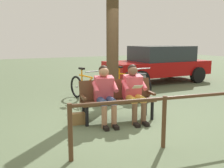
# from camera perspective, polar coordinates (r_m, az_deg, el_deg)

# --- Properties ---
(ground_plane) EXTENTS (40.00, 40.00, 0.00)m
(ground_plane) POSITION_cam_1_polar(r_m,az_deg,el_deg) (5.55, 2.00, -8.10)
(ground_plane) COLOR #566647
(bench) EXTENTS (1.66, 0.73, 0.87)m
(bench) POSITION_cam_1_polar(r_m,az_deg,el_deg) (5.47, 1.15, -2.86)
(bench) COLOR #51331E
(bench) RESTS_ON ground
(person_reading) EXTENTS (0.53, 0.81, 1.20)m
(person_reading) POSITION_cam_1_polar(r_m,az_deg,el_deg) (5.40, 4.97, -1.35)
(person_reading) COLOR #D84C59
(person_reading) RESTS_ON ground
(person_companion) EXTENTS (0.53, 0.81, 1.20)m
(person_companion) POSITION_cam_1_polar(r_m,az_deg,el_deg) (5.19, -1.58, -1.77)
(person_companion) COLOR #D84C59
(person_companion) RESTS_ON ground
(handbag) EXTENTS (0.32, 0.18, 0.24)m
(handbag) POSITION_cam_1_polar(r_m,az_deg,el_deg) (5.29, -7.82, -7.74)
(handbag) COLOR olive
(handbag) RESTS_ON ground
(tree_trunk) EXTENTS (0.32, 0.32, 3.26)m
(tree_trunk) POSITION_cam_1_polar(r_m,az_deg,el_deg) (6.75, 0.12, 9.20)
(tree_trunk) COLOR #4C3823
(tree_trunk) RESTS_ON ground
(litter_bin) EXTENTS (0.38, 0.38, 0.77)m
(litter_bin) POSITION_cam_1_polar(r_m,az_deg,el_deg) (7.35, 6.20, -0.58)
(litter_bin) COLOR slate
(litter_bin) RESTS_ON ground
(bicycle_red) EXTENTS (0.48, 1.68, 0.94)m
(bicycle_red) POSITION_cam_1_polar(r_m,az_deg,el_deg) (7.96, 5.35, 0.05)
(bicycle_red) COLOR black
(bicycle_red) RESTS_ON ground
(bicycle_silver) EXTENTS (0.65, 1.61, 0.94)m
(bicycle_silver) POSITION_cam_1_polar(r_m,az_deg,el_deg) (7.60, 2.64, -0.38)
(bicycle_silver) COLOR black
(bicycle_silver) RESTS_ON ground
(bicycle_blue) EXTENTS (0.61, 1.63, 0.94)m
(bicycle_blue) POSITION_cam_1_polar(r_m,az_deg,el_deg) (7.38, -1.79, -0.69)
(bicycle_blue) COLOR black
(bicycle_blue) RESTS_ON ground
(bicycle_black) EXTENTS (0.51, 1.66, 0.94)m
(bicycle_black) POSITION_cam_1_polar(r_m,az_deg,el_deg) (7.21, -6.00, -0.99)
(bicycle_black) COLOR black
(bicycle_black) RESTS_ON ground
(railing_fence) EXTENTS (3.03, 0.49, 0.85)m
(railing_fence) POSITION_cam_1_polar(r_m,az_deg,el_deg) (4.11, 11.70, -6.18)
(railing_fence) COLOR #51331E
(railing_fence) RESTS_ON ground
(parked_car) EXTENTS (4.20, 2.02, 1.47)m
(parked_car) POSITION_cam_1_polar(r_m,az_deg,el_deg) (10.58, 10.43, 4.64)
(parked_car) COLOR #A50C0C
(parked_car) RESTS_ON ground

